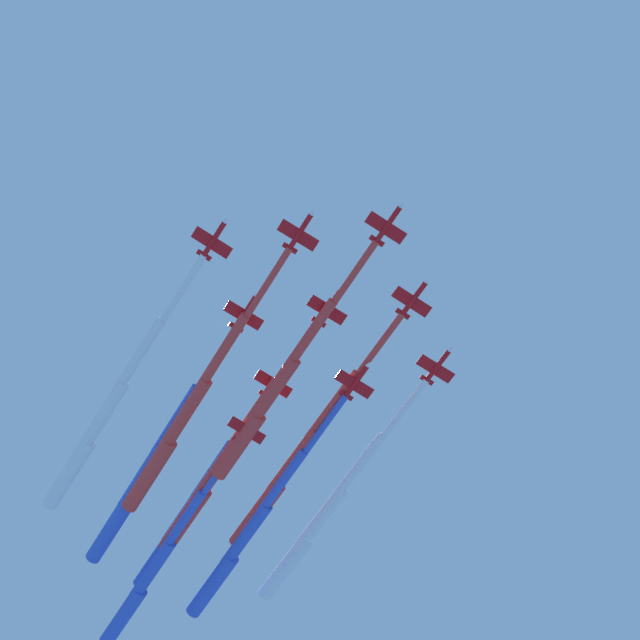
# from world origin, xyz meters

# --- Properties ---
(jet_lead) EXTENTS (64.13, 41.88, 3.92)m
(jet_lead) POSITION_xyz_m (-16.52, 10.42, 140.48)
(jet_lead) COLOR red
(jet_port_inner) EXTENTS (67.86, 43.40, 3.90)m
(jet_port_inner) POSITION_xyz_m (-21.10, 28.63, 141.39)
(jet_port_inner) COLOR red
(jet_starboard_inner) EXTENTS (70.51, 47.09, 3.90)m
(jet_starboard_inner) POSITION_xyz_m (-37.04, 7.96, 141.75)
(jet_starboard_inner) COLOR red
(jet_port_mid) EXTENTS (66.77, 43.44, 3.82)m
(jet_port_mid) POSITION_xyz_m (-36.77, 22.83, 141.76)
(jet_port_mid) COLOR red
(jet_starboard_mid) EXTENTS (67.56, 43.62, 3.84)m
(jet_starboard_mid) POSITION_xyz_m (-23.08, 46.04, 142.95)
(jet_starboard_mid) COLOR red
(jet_port_outer) EXTENTS (70.58, 45.07, 3.90)m
(jet_port_outer) POSITION_xyz_m (-53.42, 0.73, 142.96)
(jet_port_outer) COLOR red
(jet_starboard_outer) EXTENTS (67.49, 44.33, 3.91)m
(jet_starboard_outer) POSITION_xyz_m (-39.36, 40.61, 139.95)
(jet_starboard_outer) COLOR red
(jet_trail_port) EXTENTS (68.07, 45.37, 3.88)m
(jet_trail_port) POSITION_xyz_m (-53.95, 18.20, 143.50)
(jet_trail_port) COLOR red
(jet_trail_starboard) EXTENTS (60.25, 40.01, 3.90)m
(jet_trail_starboard) POSITION_xyz_m (-50.99, 31.92, 143.76)
(jet_trail_starboard) COLOR red
(jet_tail_end) EXTENTS (64.87, 43.01, 3.89)m
(jet_tail_end) POSITION_xyz_m (-63.25, 39.56, 139.82)
(jet_tail_end) COLOR red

